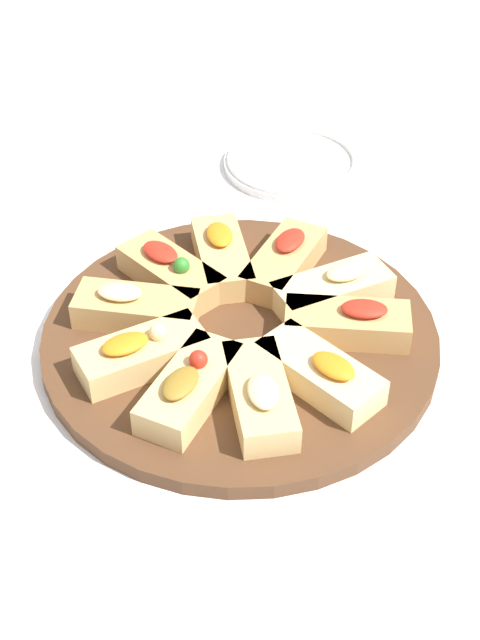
% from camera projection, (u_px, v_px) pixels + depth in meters
% --- Properties ---
extents(ground_plane, '(3.00, 3.00, 0.00)m').
position_uv_depth(ground_plane, '(240.00, 343.00, 0.97)').
color(ground_plane, white).
extents(serving_board, '(0.43, 0.43, 0.02)m').
position_uv_depth(serving_board, '(240.00, 337.00, 0.97)').
color(serving_board, '#51331E').
rests_on(serving_board, ground_plane).
extents(focaccia_slice_0, '(0.13, 0.13, 0.05)m').
position_uv_depth(focaccia_slice_0, '(170.00, 272.00, 1.01)').
color(focaccia_slice_0, tan).
rests_on(focaccia_slice_0, serving_board).
extents(focaccia_slice_1, '(0.07, 0.14, 0.04)m').
position_uv_depth(focaccia_slice_1, '(135.00, 308.00, 0.96)').
color(focaccia_slice_1, tan).
rests_on(focaccia_slice_1, serving_board).
extents(focaccia_slice_2, '(0.11, 0.14, 0.05)m').
position_uv_depth(focaccia_slice_2, '(141.00, 353.00, 0.91)').
color(focaccia_slice_2, '#DBB775').
rests_on(focaccia_slice_2, serving_board).
extents(focaccia_slice_3, '(0.14, 0.10, 0.05)m').
position_uv_depth(focaccia_slice_3, '(189.00, 387.00, 0.87)').
color(focaccia_slice_3, '#DBB775').
rests_on(focaccia_slice_3, serving_board).
extents(focaccia_slice_4, '(0.14, 0.08, 0.04)m').
position_uv_depth(focaccia_slice_4, '(260.00, 395.00, 0.86)').
color(focaccia_slice_4, '#DBB775').
rests_on(focaccia_slice_4, serving_board).
extents(focaccia_slice_5, '(0.13, 0.13, 0.04)m').
position_uv_depth(focaccia_slice_5, '(320.00, 373.00, 0.89)').
color(focaccia_slice_5, '#E5C689').
rests_on(focaccia_slice_5, serving_board).
extents(focaccia_slice_6, '(0.06, 0.13, 0.04)m').
position_uv_depth(focaccia_slice_6, '(348.00, 325.00, 0.94)').
color(focaccia_slice_6, tan).
rests_on(focaccia_slice_6, serving_board).
extents(focaccia_slice_7, '(0.11, 0.14, 0.04)m').
position_uv_depth(focaccia_slice_7, '(333.00, 289.00, 0.99)').
color(focaccia_slice_7, '#E5C689').
rests_on(focaccia_slice_7, serving_board).
extents(focaccia_slice_8, '(0.14, 0.10, 0.04)m').
position_uv_depth(focaccia_slice_8, '(284.00, 261.00, 1.03)').
color(focaccia_slice_8, tan).
rests_on(focaccia_slice_8, serving_board).
extents(focaccia_slice_9, '(0.14, 0.08, 0.04)m').
position_uv_depth(focaccia_slice_9, '(222.00, 256.00, 1.03)').
color(focaccia_slice_9, tan).
rests_on(focaccia_slice_9, serving_board).
extents(plate_left, '(0.19, 0.19, 0.02)m').
position_uv_depth(plate_left, '(292.00, 162.00, 1.25)').
color(plate_left, white).
rests_on(plate_left, ground_plane).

